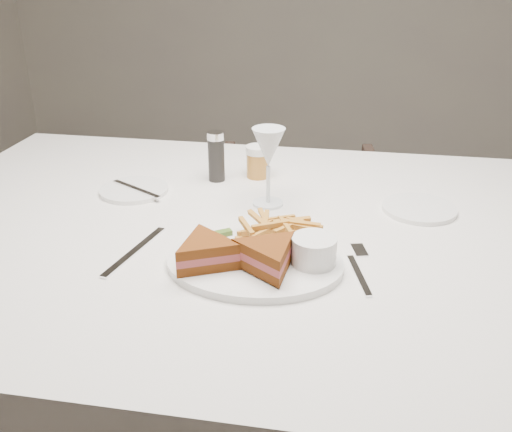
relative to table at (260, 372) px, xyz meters
name	(u,v)px	position (x,y,z in m)	size (l,w,h in m)	color
table	(260,372)	(0.00, 0.00, 0.00)	(1.59, 1.06, 0.75)	silver
chair_far	(297,225)	(-0.02, 0.92, -0.06)	(0.61, 0.57, 0.62)	#4C392F
table_setting	(261,223)	(0.01, -0.05, 0.41)	(0.81, 0.63, 0.18)	white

